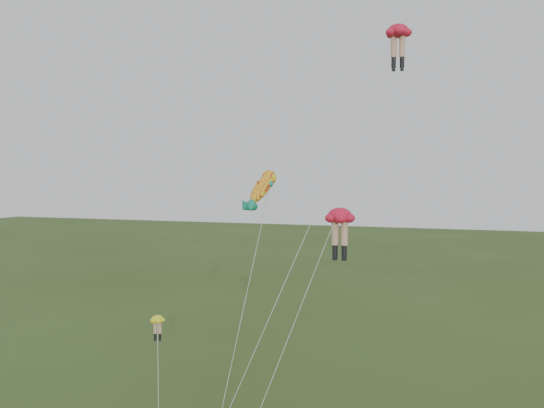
% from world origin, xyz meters
% --- Properties ---
extents(legs_kite_red_high, '(9.41, 8.74, 23.58)m').
position_xyz_m(legs_kite_red_high, '(7.41, 8.11, 22.66)').
color(legs_kite_red_high, red).
rests_on(legs_kite_red_high, ground).
extents(legs_kite_red_mid, '(4.69, 7.75, 13.44)m').
position_xyz_m(legs_kite_red_mid, '(5.13, 4.31, 12.69)').
color(legs_kite_red_mid, red).
rests_on(legs_kite_red_mid, ground).
extents(legs_kite_yellow, '(3.90, 6.11, 7.26)m').
position_xyz_m(legs_kite_yellow, '(-4.79, 2.80, 6.51)').
color(legs_kite_yellow, yellow).
rests_on(legs_kite_yellow, ground).
extents(fish_kite, '(1.82, 6.91, 15.63)m').
position_xyz_m(fish_kite, '(0.45, 5.43, 14.36)').
color(fish_kite, yellow).
rests_on(fish_kite, ground).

